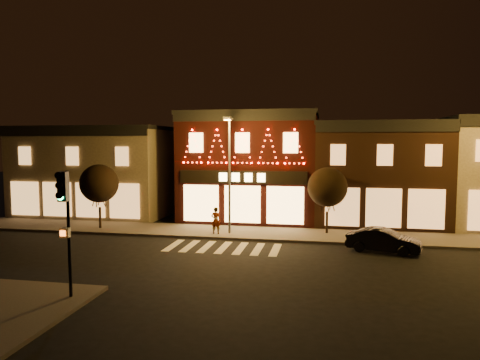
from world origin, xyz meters
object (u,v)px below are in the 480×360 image
(streetlamp_mid, at_px, (229,166))
(pedestrian, at_px, (216,220))
(traffic_signal_near, at_px, (65,209))
(dark_sedan, at_px, (383,240))

(streetlamp_mid, xyz_separation_m, pedestrian, (-0.85, -0.14, -3.52))
(traffic_signal_near, relative_size, pedestrian, 2.79)
(streetlamp_mid, distance_m, pedestrian, 3.62)
(traffic_signal_near, xyz_separation_m, dark_sedan, (12.70, 10.24, -2.90))
(traffic_signal_near, distance_m, pedestrian, 13.13)
(streetlamp_mid, bearing_deg, traffic_signal_near, -97.28)
(traffic_signal_near, bearing_deg, dark_sedan, 31.86)
(streetlamp_mid, relative_size, pedestrian, 4.32)
(dark_sedan, bearing_deg, traffic_signal_near, 144.47)
(streetlamp_mid, bearing_deg, dark_sedan, -7.31)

